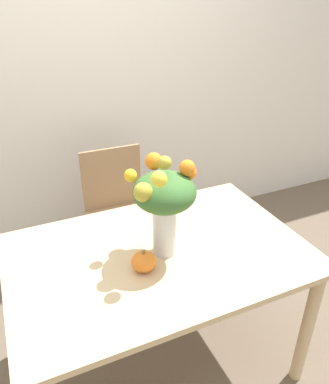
# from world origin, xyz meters

# --- Properties ---
(ground_plane) EXTENTS (12.00, 12.00, 0.00)m
(ground_plane) POSITION_xyz_m (0.00, 0.00, 0.00)
(ground_plane) COLOR brown
(wall_back) EXTENTS (8.00, 0.06, 2.70)m
(wall_back) POSITION_xyz_m (0.00, 1.31, 1.35)
(wall_back) COLOR white
(wall_back) RESTS_ON ground_plane
(dining_table) EXTENTS (1.33, 0.88, 0.73)m
(dining_table) POSITION_xyz_m (0.00, 0.00, 0.64)
(dining_table) COLOR #D1B284
(dining_table) RESTS_ON ground_plane
(flower_vase) EXTENTS (0.31, 0.31, 0.46)m
(flower_vase) POSITION_xyz_m (0.02, -0.01, 1.00)
(flower_vase) COLOR silver
(flower_vase) RESTS_ON dining_table
(pumpkin) EXTENTS (0.11, 0.11, 0.10)m
(pumpkin) POSITION_xyz_m (-0.11, -0.09, 0.78)
(pumpkin) COLOR orange
(pumpkin) RESTS_ON dining_table
(dining_chair_near_window) EXTENTS (0.43, 0.43, 0.88)m
(dining_chair_near_window) POSITION_xyz_m (0.06, 0.80, 0.46)
(dining_chair_near_window) COLOR #9E7A56
(dining_chair_near_window) RESTS_ON ground_plane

